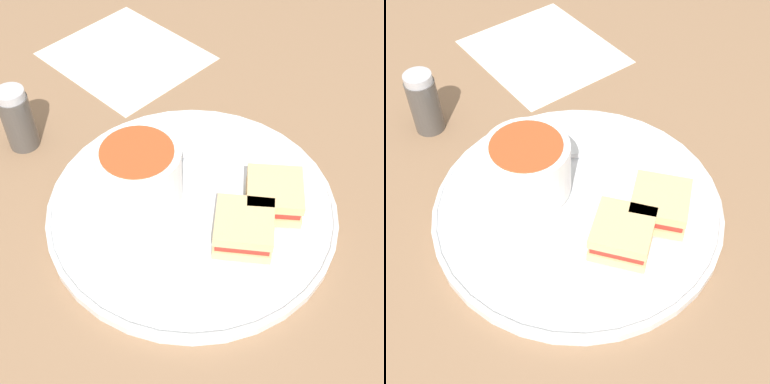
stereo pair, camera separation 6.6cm
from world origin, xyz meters
The scene contains 8 objects.
ground_plane centered at (0.00, 0.00, 0.00)m, with size 2.40×2.40×0.00m, color #8E6B4C.
plate centered at (0.00, 0.00, 0.01)m, with size 0.37×0.37×0.02m.
soup_bowl centered at (-0.04, 0.05, 0.06)m, with size 0.11×0.11×0.08m.
spoon centered at (0.00, 0.09, 0.02)m, with size 0.12×0.06×0.01m.
sandwich_half_near centered at (0.02, -0.08, 0.04)m, with size 0.10×0.10×0.04m.
sandwich_half_far centered at (0.08, -0.06, 0.04)m, with size 0.10×0.10×0.04m.
salt_shaker centered at (-0.13, 0.24, 0.05)m, with size 0.04×0.04×0.10m.
menu_sheet centered at (0.10, 0.35, 0.00)m, with size 0.26×0.28×0.00m.
Camera 2 is at (-0.19, -0.40, 0.54)m, focal length 50.00 mm.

